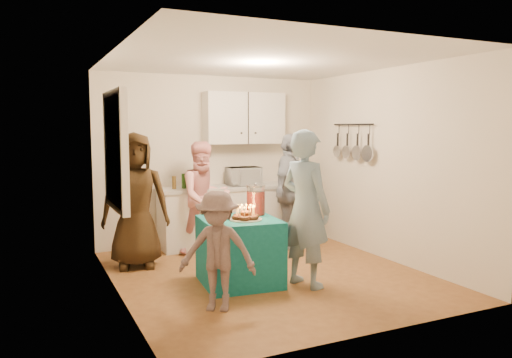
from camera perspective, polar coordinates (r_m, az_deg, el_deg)
name	(u,v)px	position (r m, az deg, el deg)	size (l,w,h in m)	color
floor	(268,274)	(6.28, 1.38, -10.80)	(4.00, 4.00, 0.00)	brown
ceiling	(269,60)	(6.07, 1.44, 13.44)	(4.00, 4.00, 0.00)	white
back_wall	(211,160)	(7.87, -5.11, 2.20)	(3.60, 3.60, 0.00)	silver
left_wall	(116,175)	(5.48, -15.70, 0.40)	(4.00, 4.00, 0.00)	silver
right_wall	(386,165)	(7.02, 14.67, 1.59)	(4.00, 4.00, 0.00)	silver
window_night	(114,151)	(5.76, -15.96, 3.15)	(0.04, 1.00, 1.20)	black
counter	(231,216)	(7.77, -2.90, -4.30)	(2.20, 0.58, 0.86)	white
countertop	(231,187)	(7.70, -2.92, -0.96)	(2.24, 0.62, 0.05)	beige
upper_cabinet	(244,118)	(7.90, -1.34, 6.96)	(1.30, 0.30, 0.80)	white
pot_rack	(351,141)	(7.51, 10.84, 4.24)	(0.12, 1.00, 0.60)	black
microwave	(243,176)	(7.77, -1.44, 0.33)	(0.51, 0.34, 0.28)	white
party_table	(239,251)	(5.83, -1.90, -8.25)	(0.85, 0.85, 0.76)	#10686E
donut_cake	(245,212)	(5.66, -1.22, -3.80)	(0.38, 0.38, 0.18)	#381C0C
punch_jar	(256,201)	(5.99, -0.03, -2.49)	(0.22, 0.22, 0.34)	red
man_birthday	(306,209)	(5.67, 5.69, -3.38)	(0.65, 0.43, 1.78)	#7D9CB6
woman_back_left	(135,200)	(6.60, -13.63, -2.38)	(0.85, 0.56, 1.75)	#4E3416
woman_back_center	(204,198)	(7.20, -5.91, -2.12)	(0.78, 0.61, 1.61)	pink
woman_back_right	(289,191)	(7.47, 3.83, -1.38)	(1.01, 0.42, 1.72)	#101D38
child_near_left	(218,251)	(4.96, -4.42, -8.21)	(0.77, 0.44, 1.19)	#5D4A4A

